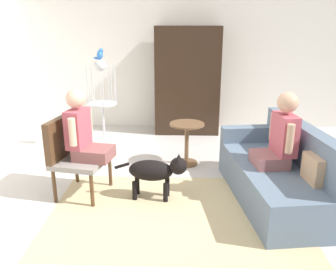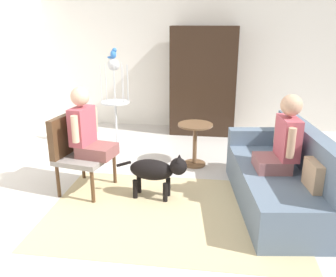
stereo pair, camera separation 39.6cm
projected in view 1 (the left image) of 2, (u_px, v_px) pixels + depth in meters
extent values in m
plane|color=beige|center=(176.00, 201.00, 4.19)|extent=(7.50, 7.50, 0.00)
cube|color=silver|center=(178.00, 60.00, 6.80)|extent=(6.54, 0.12, 2.56)
cube|color=#C6B284|center=(175.00, 212.00, 3.93)|extent=(2.72, 1.83, 0.01)
cube|color=slate|center=(273.00, 182.00, 4.14)|extent=(1.06, 1.98, 0.44)
cube|color=slate|center=(305.00, 146.00, 4.03)|extent=(0.42, 1.90, 0.44)
cube|color=slate|center=(252.00, 134.00, 4.85)|extent=(0.84, 0.29, 0.20)
cube|color=tan|center=(313.00, 169.00, 3.60)|extent=(0.14, 0.33, 0.28)
cylinder|color=#4C331E|center=(110.00, 171.00, 4.51)|extent=(0.04, 0.04, 0.41)
cylinder|color=#4C331E|center=(92.00, 190.00, 4.00)|extent=(0.04, 0.04, 0.41)
cylinder|color=#4C331E|center=(76.00, 168.00, 4.61)|extent=(0.04, 0.04, 0.41)
cylinder|color=#4C331E|center=(54.00, 186.00, 4.09)|extent=(0.04, 0.04, 0.41)
cube|color=gray|center=(82.00, 160.00, 4.23)|extent=(0.67, 0.75, 0.06)
cube|color=#4C331E|center=(61.00, 137.00, 4.19)|extent=(0.20, 0.66, 0.48)
cube|color=#895657|center=(269.00, 159.00, 4.04)|extent=(0.40, 0.43, 0.14)
cube|color=#B24C59|center=(284.00, 134.00, 3.96)|extent=(0.23, 0.41, 0.45)
sphere|color=tan|center=(288.00, 102.00, 3.85)|extent=(0.23, 0.23, 0.23)
cylinder|color=tan|center=(290.00, 139.00, 3.73)|extent=(0.08, 0.08, 0.32)
cylinder|color=tan|center=(273.00, 126.00, 4.17)|extent=(0.08, 0.08, 0.32)
cube|color=#884F4D|center=(94.00, 153.00, 4.16)|extent=(0.47, 0.42, 0.14)
cube|color=#B24C59|center=(78.00, 128.00, 4.11)|extent=(0.24, 0.37, 0.44)
sphere|color=#DDB293|center=(75.00, 98.00, 4.00)|extent=(0.22, 0.22, 0.22)
cylinder|color=#DDB293|center=(89.00, 122.00, 4.29)|extent=(0.08, 0.08, 0.31)
cylinder|color=#DDB293|center=(72.00, 132.00, 3.90)|extent=(0.08, 0.08, 0.31)
cylinder|color=brown|center=(187.00, 124.00, 5.07)|extent=(0.49, 0.49, 0.02)
cylinder|color=brown|center=(187.00, 145.00, 5.16)|extent=(0.06, 0.06, 0.59)
cylinder|color=brown|center=(186.00, 163.00, 5.25)|extent=(0.32, 0.32, 0.03)
ellipsoid|color=black|center=(151.00, 170.00, 4.15)|extent=(0.54, 0.29, 0.24)
sphere|color=black|center=(178.00, 166.00, 4.08)|extent=(0.20, 0.20, 0.20)
cone|color=black|center=(179.00, 156.00, 4.10)|extent=(0.06, 0.06, 0.06)
cone|color=black|center=(178.00, 159.00, 4.00)|extent=(0.06, 0.06, 0.06)
cylinder|color=black|center=(122.00, 166.00, 4.17)|extent=(0.18, 0.05, 0.10)
cylinder|color=black|center=(167.00, 187.00, 4.27)|extent=(0.06, 0.06, 0.23)
cylinder|color=black|center=(166.00, 193.00, 4.13)|extent=(0.06, 0.06, 0.23)
cylinder|color=black|center=(137.00, 185.00, 4.31)|extent=(0.06, 0.06, 0.23)
cylinder|color=black|center=(135.00, 191.00, 4.17)|extent=(0.06, 0.06, 0.23)
cylinder|color=silver|center=(105.00, 148.00, 5.84)|extent=(0.36, 0.36, 0.03)
cylinder|color=silver|center=(104.00, 127.00, 5.73)|extent=(0.04, 0.04, 0.75)
cylinder|color=silver|center=(102.00, 104.00, 5.61)|extent=(0.46, 0.46, 0.02)
cylinder|color=silver|center=(115.00, 85.00, 5.51)|extent=(0.01, 0.01, 0.58)
cylinder|color=silver|center=(114.00, 83.00, 5.63)|extent=(0.01, 0.01, 0.58)
cylinder|color=silver|center=(108.00, 82.00, 5.71)|extent=(0.01, 0.01, 0.58)
cylinder|color=silver|center=(100.00, 82.00, 5.71)|extent=(0.01, 0.01, 0.58)
cylinder|color=silver|center=(92.00, 83.00, 5.64)|extent=(0.01, 0.01, 0.58)
cylinder|color=silver|center=(87.00, 84.00, 5.52)|extent=(0.01, 0.01, 0.58)
cylinder|color=silver|center=(88.00, 86.00, 5.40)|extent=(0.01, 0.01, 0.58)
cylinder|color=silver|center=(94.00, 87.00, 5.32)|extent=(0.01, 0.01, 0.58)
cylinder|color=silver|center=(103.00, 87.00, 5.31)|extent=(0.01, 0.01, 0.58)
cylinder|color=silver|center=(111.00, 86.00, 5.38)|extent=(0.01, 0.01, 0.58)
sphere|color=silver|center=(100.00, 65.00, 5.42)|extent=(0.18, 0.18, 0.18)
ellipsoid|color=blue|center=(100.00, 55.00, 5.37)|extent=(0.09, 0.10, 0.13)
sphere|color=blue|center=(101.00, 51.00, 5.35)|extent=(0.07, 0.07, 0.07)
cone|color=#D8BF4C|center=(103.00, 51.00, 5.35)|extent=(0.03, 0.02, 0.02)
ellipsoid|color=blue|center=(98.00, 58.00, 5.39)|extent=(0.12, 0.03, 0.04)
cube|color=black|center=(187.00, 81.00, 6.51)|extent=(1.16, 0.56, 1.92)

